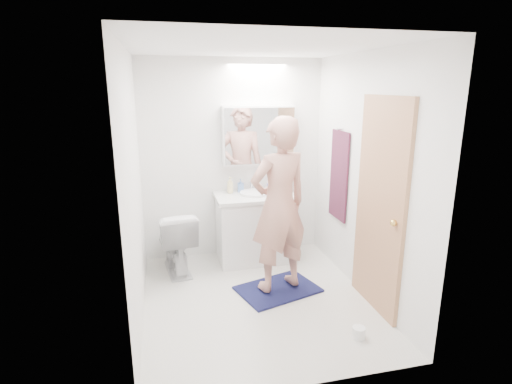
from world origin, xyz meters
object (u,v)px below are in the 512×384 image
object	(u,v)px
soap_bottle_b	(241,185)
toothbrush_cup	(270,187)
toilet_paper_roll	(359,333)
vanity_cabinet	(255,229)
medicine_cabinet	(259,135)
soap_bottle_a	(230,185)
person	(279,206)
toilet	(176,241)

from	to	relation	value
soap_bottle_b	toothbrush_cup	bearing A→B (deg)	-3.08
soap_bottle_b	toilet_paper_roll	size ratio (longest dim) A/B	1.46
vanity_cabinet	soap_bottle_b	distance (m)	0.56
medicine_cabinet	soap_bottle_a	size ratio (longest dim) A/B	4.46
toothbrush_cup	medicine_cabinet	bearing A→B (deg)	160.38
person	soap_bottle_b	bearing A→B (deg)	-96.36
toilet	toilet_paper_roll	bearing A→B (deg)	123.45
person	soap_bottle_a	size ratio (longest dim) A/B	8.92
vanity_cabinet	soap_bottle_b	xyz separation A→B (m)	(-0.14, 0.18, 0.51)
soap_bottle_b	toothbrush_cup	xyz separation A→B (m)	(0.37, -0.02, -0.04)
toilet	toilet_paper_roll	size ratio (longest dim) A/B	6.67
vanity_cabinet	toilet_paper_roll	size ratio (longest dim) A/B	8.18
toilet	person	distance (m)	1.36
toothbrush_cup	vanity_cabinet	bearing A→B (deg)	-144.97
vanity_cabinet	soap_bottle_a	size ratio (longest dim) A/B	4.56
soap_bottle_b	toilet_paper_roll	world-z (taller)	soap_bottle_b
medicine_cabinet	person	xyz separation A→B (m)	(-0.04, -1.04, -0.57)
medicine_cabinet	toilet	xyz separation A→B (m)	(-1.05, -0.33, -1.13)
toilet_paper_roll	soap_bottle_a	bearing A→B (deg)	111.43
soap_bottle_a	medicine_cabinet	bearing A→B (deg)	9.33
medicine_cabinet	toothbrush_cup	size ratio (longest dim) A/B	9.59
soap_bottle_a	toothbrush_cup	bearing A→B (deg)	1.13
toilet	soap_bottle_b	xyz separation A→B (m)	(0.82, 0.30, 0.53)
medicine_cabinet	toothbrush_cup	world-z (taller)	medicine_cabinet
soap_bottle_b	toilet_paper_roll	bearing A→B (deg)	-72.35
person	toilet_paper_roll	distance (m)	1.37
soap_bottle_b	toilet_paper_roll	xyz separation A→B (m)	(0.62, -1.96, -0.85)
toothbrush_cup	soap_bottle_a	bearing A→B (deg)	-178.87
medicine_cabinet	soap_bottle_b	world-z (taller)	medicine_cabinet
toilet	soap_bottle_b	world-z (taller)	soap_bottle_b
toothbrush_cup	toilet_paper_roll	world-z (taller)	toothbrush_cup
person	soap_bottle_b	world-z (taller)	person
person	toilet_paper_roll	size ratio (longest dim) A/B	16.01
person	toothbrush_cup	bearing A→B (deg)	-117.34
vanity_cabinet	toilet_paper_roll	world-z (taller)	vanity_cabinet
toilet	person	xyz separation A→B (m)	(1.01, -0.72, 0.56)
medicine_cabinet	vanity_cabinet	bearing A→B (deg)	-112.74
vanity_cabinet	toilet	xyz separation A→B (m)	(-0.96, -0.11, -0.02)
toilet	soap_bottle_a	size ratio (longest dim) A/B	3.72
person	soap_bottle_b	xyz separation A→B (m)	(-0.19, 1.01, -0.03)
medicine_cabinet	soap_bottle_a	world-z (taller)	medicine_cabinet
vanity_cabinet	person	size ratio (longest dim) A/B	0.51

